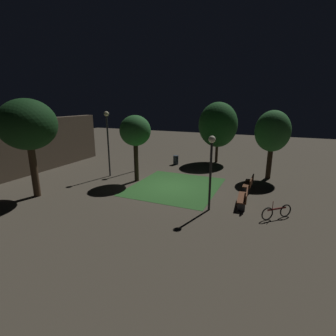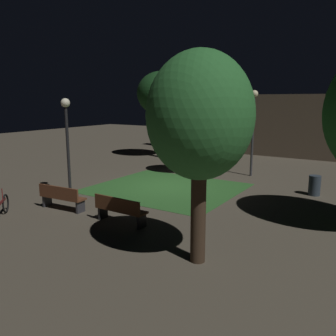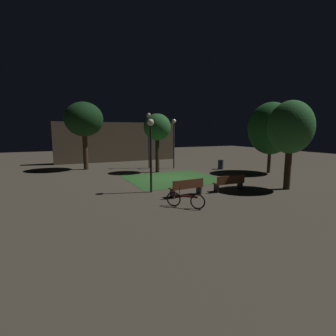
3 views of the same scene
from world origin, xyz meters
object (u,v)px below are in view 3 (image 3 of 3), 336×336
at_px(tree_right_canopy, 291,128).
at_px(trash_bin, 221,164).
at_px(tree_left_canopy, 271,129).
at_px(bicycle, 185,200).
at_px(lamp_post_path_center, 174,135).
at_px(bench_near_trees, 229,182).
at_px(tree_near_wall, 84,120).
at_px(lamp_post_plaza_east, 151,142).
at_px(bench_back_row, 187,187).
at_px(lamp_post_near_wall, 149,131).
at_px(tree_back_right, 157,128).

bearing_deg(tree_right_canopy, trash_bin, 80.84).
relative_size(tree_left_canopy, bicycle, 4.13).
distance_m(trash_bin, bicycle, 11.83).
bearing_deg(lamp_post_path_center, bench_near_trees, -96.82).
relative_size(tree_right_canopy, trash_bin, 6.02).
height_order(tree_near_wall, tree_right_canopy, tree_near_wall).
xyz_separation_m(tree_near_wall, bicycle, (2.43, -13.26, -3.87)).
xyz_separation_m(lamp_post_path_center, lamp_post_plaza_east, (-5.08, -7.49, -0.24)).
bearing_deg(bench_back_row, tree_near_wall, 106.49).
distance_m(lamp_post_plaza_east, bicycle, 4.03).
bearing_deg(bench_near_trees, tree_near_wall, 117.75).
bearing_deg(lamp_post_near_wall, tree_right_canopy, -69.65).
xyz_separation_m(tree_back_right, lamp_post_near_wall, (0.25, 2.50, -0.27)).
bearing_deg(lamp_post_near_wall, lamp_post_plaza_east, -110.16).
relative_size(bench_near_trees, tree_left_canopy, 0.33).
distance_m(lamp_post_path_center, lamp_post_near_wall, 2.23).
distance_m(tree_near_wall, tree_left_canopy, 15.18).
bearing_deg(tree_left_canopy, tree_back_right, 153.62).
bearing_deg(bicycle, tree_back_right, 74.51).
relative_size(lamp_post_near_wall, trash_bin, 5.89).
height_order(tree_left_canopy, bicycle, tree_left_canopy).
distance_m(lamp_post_path_center, lamp_post_plaza_east, 9.05).
xyz_separation_m(tree_right_canopy, lamp_post_near_wall, (-4.12, 11.12, -0.19)).
distance_m(tree_near_wall, trash_bin, 12.26).
height_order(bench_back_row, tree_left_canopy, tree_left_canopy).
distance_m(bench_near_trees, tree_right_canopy, 4.52).
xyz_separation_m(lamp_post_path_center, trash_bin, (3.45, -2.22, -2.54)).
xyz_separation_m(tree_left_canopy, lamp_post_near_wall, (-7.69, 6.44, -0.22)).
relative_size(bench_back_row, bicycle, 1.37).
relative_size(tree_back_right, lamp_post_path_center, 1.07).
bearing_deg(tree_right_canopy, tree_left_canopy, 52.72).
distance_m(bench_near_trees, lamp_post_path_center, 9.47).
bearing_deg(tree_right_canopy, lamp_post_near_wall, 110.35).
distance_m(tree_right_canopy, trash_bin, 8.51).
distance_m(lamp_post_near_wall, lamp_post_plaza_east, 9.11).
relative_size(lamp_post_near_wall, lamp_post_plaza_east, 1.24).
relative_size(bench_near_trees, tree_near_wall, 0.32).
distance_m(bench_back_row, tree_right_canopy, 6.71).
distance_m(tree_right_canopy, lamp_post_plaza_east, 7.74).
bearing_deg(trash_bin, tree_right_canopy, -99.16).
bearing_deg(tree_right_canopy, bicycle, -174.52).
distance_m(lamp_post_plaza_east, trash_bin, 10.28).
bearing_deg(bench_back_row, trash_bin, 43.56).
xyz_separation_m(lamp_post_plaza_east, bicycle, (0.31, -3.25, -2.37)).
distance_m(tree_near_wall, tree_right_canopy, 15.72).
relative_size(bench_near_trees, bicycle, 1.36).
bearing_deg(tree_left_canopy, tree_near_wall, 148.55).
bearing_deg(lamp_post_path_center, lamp_post_near_wall, 151.67).
bearing_deg(lamp_post_plaza_east, tree_left_canopy, 10.99).
xyz_separation_m(tree_right_canopy, tree_left_canopy, (3.56, 4.68, 0.03)).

